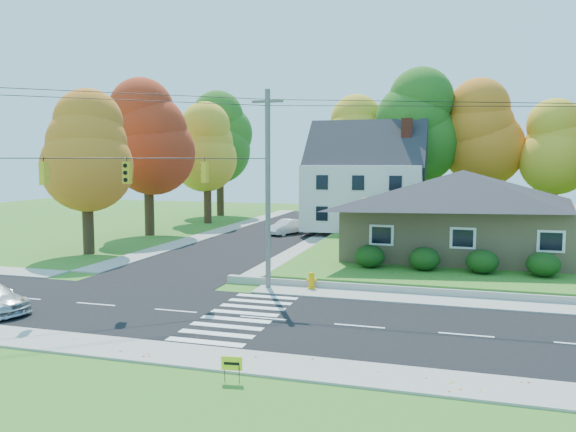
% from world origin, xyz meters
% --- Properties ---
extents(ground, '(120.00, 120.00, 0.00)m').
position_xyz_m(ground, '(0.00, 0.00, 0.00)').
color(ground, '#3D7923').
extents(road_main, '(90.00, 8.00, 0.02)m').
position_xyz_m(road_main, '(0.00, 0.00, 0.01)').
color(road_main, black).
rests_on(road_main, ground).
extents(road_cross, '(8.00, 44.00, 0.02)m').
position_xyz_m(road_cross, '(-8.00, 26.00, 0.01)').
color(road_cross, black).
rests_on(road_cross, ground).
extents(sidewalk_north, '(90.00, 2.00, 0.08)m').
position_xyz_m(sidewalk_north, '(0.00, 5.00, 0.04)').
color(sidewalk_north, '#9C9A90').
rests_on(sidewalk_north, ground).
extents(sidewalk_south, '(90.00, 2.00, 0.08)m').
position_xyz_m(sidewalk_south, '(0.00, -5.00, 0.04)').
color(sidewalk_south, '#9C9A90').
rests_on(sidewalk_south, ground).
extents(lawn, '(30.00, 30.00, 0.50)m').
position_xyz_m(lawn, '(13.00, 21.00, 0.25)').
color(lawn, '#3D7923').
rests_on(lawn, ground).
extents(ranch_house, '(14.60, 10.60, 5.40)m').
position_xyz_m(ranch_house, '(8.00, 16.00, 3.27)').
color(ranch_house, tan).
rests_on(ranch_house, lawn).
extents(colonial_house, '(10.40, 8.40, 9.60)m').
position_xyz_m(colonial_house, '(0.04, 28.00, 4.58)').
color(colonial_house, silver).
rests_on(colonial_house, lawn).
extents(hedge_row, '(10.70, 1.70, 1.27)m').
position_xyz_m(hedge_row, '(7.50, 9.80, 1.14)').
color(hedge_row, '#163A10').
rests_on(hedge_row, lawn).
extents(traffic_infrastructure, '(38.10, 10.66, 10.00)m').
position_xyz_m(traffic_infrastructure, '(-0.15, 1.35, 5.15)').
color(traffic_infrastructure, '#666059').
rests_on(traffic_infrastructure, ground).
extents(tree_lot_0, '(6.72, 6.72, 12.51)m').
position_xyz_m(tree_lot_0, '(-2.00, 34.00, 8.31)').
color(tree_lot_0, '#3F2A19').
rests_on(tree_lot_0, lawn).
extents(tree_lot_1, '(7.84, 7.84, 14.60)m').
position_xyz_m(tree_lot_1, '(4.00, 33.00, 9.61)').
color(tree_lot_1, '#3F2A19').
rests_on(tree_lot_1, lawn).
extents(tree_lot_2, '(7.28, 7.28, 13.56)m').
position_xyz_m(tree_lot_2, '(10.00, 34.00, 8.96)').
color(tree_lot_2, '#3F2A19').
rests_on(tree_lot_2, lawn).
extents(tree_lot_3, '(6.16, 6.16, 11.47)m').
position_xyz_m(tree_lot_3, '(16.00, 33.00, 7.65)').
color(tree_lot_3, '#3F2A19').
rests_on(tree_lot_3, lawn).
extents(tree_west_0, '(6.16, 6.16, 11.47)m').
position_xyz_m(tree_west_0, '(-17.00, 12.00, 7.15)').
color(tree_west_0, '#3F2A19').
rests_on(tree_west_0, ground).
extents(tree_west_1, '(7.28, 7.28, 13.56)m').
position_xyz_m(tree_west_1, '(-18.00, 22.00, 8.46)').
color(tree_west_1, '#3F2A19').
rests_on(tree_west_1, ground).
extents(tree_west_2, '(6.72, 6.72, 12.51)m').
position_xyz_m(tree_west_2, '(-17.00, 32.00, 7.81)').
color(tree_west_2, '#3F2A19').
rests_on(tree_west_2, ground).
extents(tree_west_3, '(7.84, 7.84, 14.60)m').
position_xyz_m(tree_west_3, '(-19.00, 40.00, 9.11)').
color(tree_west_3, '#3F2A19').
rests_on(tree_west_3, ground).
extents(white_car, '(2.93, 4.19, 1.31)m').
position_xyz_m(white_car, '(-6.54, 25.59, 0.68)').
color(white_car, silver).
rests_on(white_car, road_cross).
extents(fire_hydrant, '(0.53, 0.41, 0.92)m').
position_xyz_m(fire_hydrant, '(0.67, 5.58, 0.44)').
color(fire_hydrant, '#E29800').
rests_on(fire_hydrant, ground).
extents(yard_sign, '(0.62, 0.12, 0.78)m').
position_xyz_m(yard_sign, '(1.28, -6.59, 0.56)').
color(yard_sign, black).
rests_on(yard_sign, ground).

